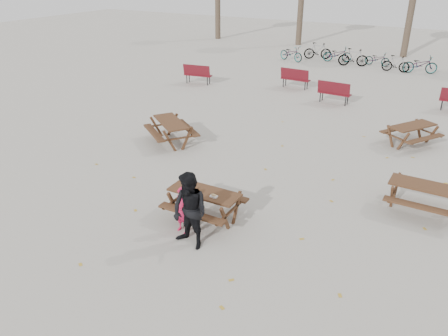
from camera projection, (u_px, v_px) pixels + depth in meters
The scene contains 13 objects.
ground at pixel (205, 218), 11.12m from camera, with size 80.00×80.00×0.00m, color gray.
main_picnic_table at pixel (204, 198), 10.87m from camera, with size 1.80×1.45×0.78m.
food_tray at pixel (214, 196), 10.52m from camera, with size 0.18×0.11×0.04m, color silver.
bread_roll at pixel (214, 195), 10.50m from camera, with size 0.14×0.06×0.05m, color tan.
soda_bottle at pixel (192, 190), 10.72m from camera, with size 0.07×0.07×0.17m.
child at pixel (182, 210), 10.33m from camera, with size 0.43×0.28×1.18m, color #BC1741.
adult at pixel (190, 211), 9.66m from camera, with size 0.89×0.69×1.83m, color black.
picnic_table_east at pixel (424, 199), 11.24m from camera, with size 1.80×1.45×0.77m, color #382314, non-canonical shape.
picnic_table_north at pixel (171, 132), 15.60m from camera, with size 1.88×1.52×0.81m, color #382314, non-canonical shape.
picnic_table_far at pixel (411, 135), 15.42m from camera, with size 1.72×1.38×0.74m, color #382314, non-canonical shape.
park_bench_row at pixel (314, 85), 21.08m from camera, with size 13.99×2.29×1.03m.
bicycle_row at pixel (353, 57), 27.35m from camera, with size 9.82×2.65×1.08m.
fallen_leaves at pixel (264, 183), 12.87m from camera, with size 11.00×11.00×0.01m, color #AB8629, non-canonical shape.
Camera 1 is at (5.06, -8.06, 5.92)m, focal length 35.00 mm.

